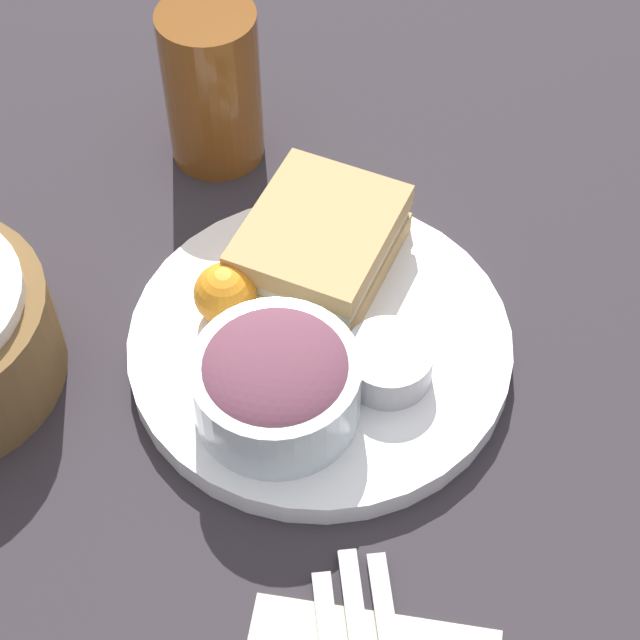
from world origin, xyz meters
The scene contains 7 objects.
ground_plane centered at (0.00, 0.00, 0.00)m, with size 4.00×4.00×0.00m, color #2D282D.
plate centered at (0.00, 0.00, 0.01)m, with size 0.28×0.28×0.02m, color white.
sandwich centered at (0.07, 0.01, 0.04)m, with size 0.14×0.13×0.05m.
salad_bowl centered at (-0.07, 0.02, 0.05)m, with size 0.11×0.11×0.06m.
dressing_cup centered at (-0.02, -0.05, 0.03)m, with size 0.06×0.06×0.03m, color #B7B7BC.
orange_wedge centered at (0.01, 0.07, 0.04)m, with size 0.05×0.05×0.05m, color orange.
drink_glass centered at (0.20, 0.12, 0.07)m, with size 0.08×0.08×0.14m, color brown.
Camera 1 is at (-0.45, -0.07, 0.64)m, focal length 60.00 mm.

